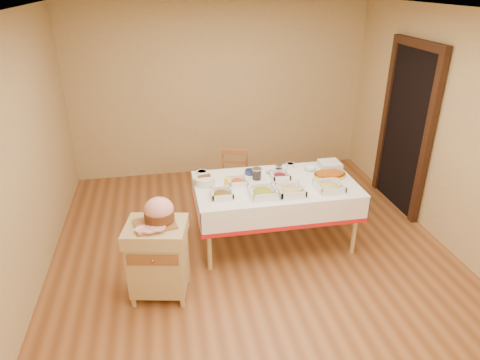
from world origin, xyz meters
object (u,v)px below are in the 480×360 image
Objects in this scene: dining_table at (275,196)px; preserve_jar_right at (279,170)px; preserve_jar_left at (257,174)px; brass_platter at (330,175)px; ham_on_board at (158,213)px; dining_chair at (234,181)px; mustard_bottle at (227,183)px; bread_basket at (204,180)px; plate_stack at (330,165)px; butcher_cart at (158,256)px.

dining_table is 0.35m from preserve_jar_right.
brass_platter is at bearing -5.78° from preserve_jar_left.
dining_table is at bearing 27.83° from ham_on_board.
dining_chair is 0.81m from preserve_jar_left.
bread_basket is at bearing 145.75° from mustard_bottle.
mustard_bottle is (-0.67, -0.28, 0.02)m from preserve_jar_right.
preserve_jar_right is (0.11, 0.25, 0.21)m from dining_table.
plate_stack is at bearing 12.74° from mustard_bottle.
mustard_bottle reaches higher than bread_basket.
bread_basket is 0.63× the size of brass_platter.
ham_on_board is 2.28m from plate_stack.
dining_chair is 2.17× the size of brass_platter.
bread_basket reaches higher than dining_table.
ham_on_board is at bearing -159.21° from brass_platter.
preserve_jar_left is at bearing 36.77° from butcher_cart.
brass_platter is at bearing 5.17° from dining_table.
preserve_jar_right is (0.29, 0.11, -0.01)m from preserve_jar_left.
ham_on_board is at bearing -138.01° from mustard_bottle.
butcher_cart is 2.19m from brass_platter.
preserve_jar_right is at bearing 20.04° from preserve_jar_left.
brass_platter reaches higher than dining_table.
plate_stack is (1.08, -0.57, 0.38)m from dining_chair.
bread_basket is (-0.61, -0.01, -0.02)m from preserve_jar_left.
preserve_jar_left is at bearing -159.96° from preserve_jar_right.
mustard_bottle is at bearing 41.99° from ham_on_board.
plate_stack is at bearing -27.71° from dining_chair.
preserve_jar_left is 0.86m from brass_platter.
ham_on_board reaches higher than dining_table.
mustard_bottle reaches higher than preserve_jar_left.
brass_platter is at bearing -18.89° from preserve_jar_right.
bread_basket is (-0.23, 0.15, -0.02)m from mustard_bottle.
bread_basket is at bearing 57.97° from ham_on_board.
butcher_cart is at bearing -122.99° from bread_basket.
butcher_cart is at bearing -158.82° from brass_platter.
ham_on_board is at bearing -122.03° from bread_basket.
preserve_jar_right is at bearing 67.15° from dining_table.
preserve_jar_left is 0.88× the size of mustard_bottle.
plate_stack is at bearing 7.83° from preserve_jar_left.
mustard_bottle is (-0.24, -0.87, 0.41)m from dining_chair.
dining_chair is (1.02, 1.56, -0.03)m from butcher_cart.
ham_on_board reaches higher than plate_stack.
brass_platter is at bearing -2.84° from bread_basket.
bread_basket reaches higher than brass_platter.
preserve_jar_right reaches higher than dining_chair.
dining_chair is at bearing 56.83° from bread_basket.
brass_platter is (-0.08, -0.22, -0.02)m from plate_stack.
plate_stack is at bearing 2.01° from preserve_jar_right.
plate_stack is at bearing 5.29° from bread_basket.
brass_platter is (0.67, 0.06, 0.18)m from dining_table.
dining_chair is at bearing 152.29° from plate_stack.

